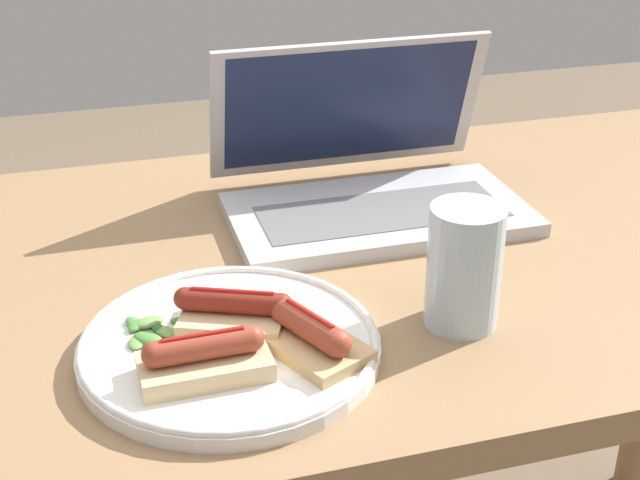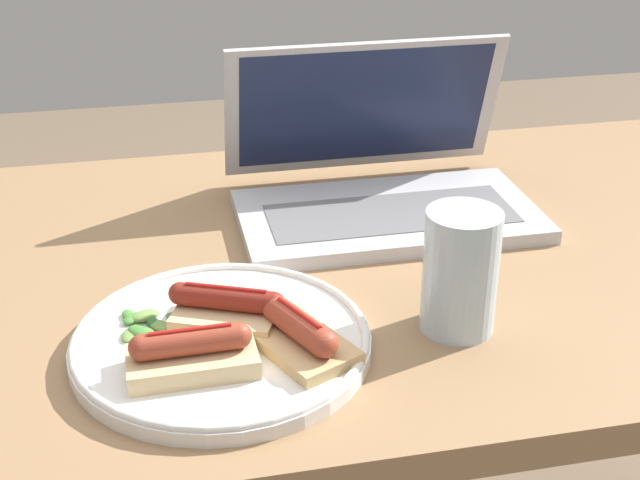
{
  "view_description": "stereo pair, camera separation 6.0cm",
  "coord_description": "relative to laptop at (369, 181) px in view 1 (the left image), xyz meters",
  "views": [
    {
      "loc": [
        -0.32,
        -0.89,
        1.26
      ],
      "look_at": [
        -0.09,
        -0.08,
        0.83
      ],
      "focal_mm": 50.0,
      "sensor_mm": 36.0,
      "label": 1
    },
    {
      "loc": [
        -0.26,
        -0.9,
        1.26
      ],
      "look_at": [
        -0.09,
        -0.08,
        0.83
      ],
      "focal_mm": 50.0,
      "sensor_mm": 36.0,
      "label": 2
    }
  ],
  "objects": [
    {
      "name": "salad_pile",
      "position": [
        -0.31,
        -0.25,
        -0.02
      ],
      "size": [
        0.06,
        0.07,
        0.01
      ],
      "color": "#2D662D",
      "rests_on": "plate"
    },
    {
      "name": "drinking_glass",
      "position": [
        0.0,
        -0.29,
        0.03
      ],
      "size": [
        0.07,
        0.07,
        0.13
      ],
      "color": "silver",
      "rests_on": "desk"
    },
    {
      "name": "desk",
      "position": [
        -0.03,
        -0.11,
        -0.13
      ],
      "size": [
        1.49,
        0.72,
        0.77
      ],
      "color": "#93704C",
      "rests_on": "ground_plane"
    },
    {
      "name": "plate",
      "position": [
        -0.24,
        -0.28,
        -0.03
      ],
      "size": [
        0.29,
        0.29,
        0.02
      ],
      "color": "white",
      "rests_on": "desk"
    },
    {
      "name": "sausage_toast_right",
      "position": [
        -0.17,
        -0.31,
        -0.01
      ],
      "size": [
        0.11,
        0.13,
        0.04
      ],
      "rotation": [
        0.0,
        0.0,
        2.01
      ],
      "color": "tan",
      "rests_on": "plate"
    },
    {
      "name": "sausage_toast_middle",
      "position": [
        -0.23,
        -0.26,
        -0.01
      ],
      "size": [
        0.12,
        0.1,
        0.04
      ],
      "rotation": [
        0.0,
        0.0,
        2.74
      ],
      "color": "#D6B784",
      "rests_on": "plate"
    },
    {
      "name": "sausage_toast_left",
      "position": [
        -0.27,
        -0.33,
        -0.01
      ],
      "size": [
        0.12,
        0.06,
        0.05
      ],
      "rotation": [
        0.0,
        0.0,
        0.02
      ],
      "color": "#D6B784",
      "rests_on": "plate"
    },
    {
      "name": "laptop",
      "position": [
        0.0,
        0.0,
        0.0
      ],
      "size": [
        0.37,
        0.26,
        0.2
      ],
      "color": "#B7B7BC",
      "rests_on": "desk"
    }
  ]
}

